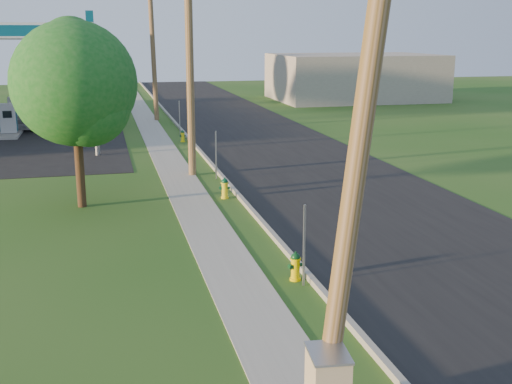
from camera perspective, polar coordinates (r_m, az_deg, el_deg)
ground_plane at (r=11.93m, az=9.42°, el=-15.76°), size 140.00×140.00×0.00m
road at (r=22.14m, az=10.16°, el=-1.61°), size 8.00×120.00×0.02m
curb at (r=20.87m, az=0.04°, el=-2.16°), size 0.15×120.00×0.15m
sidewalk at (r=20.56m, az=-4.71°, el=-2.63°), size 1.50×120.00×0.03m
utility_pole_near at (r=9.29m, az=9.57°, el=7.12°), size 1.40×0.32×9.48m
utility_pole_mid at (r=26.74m, az=-5.92°, el=11.94°), size 1.40×0.32×9.80m
utility_pole_far at (r=44.64m, az=-9.14°, el=12.44°), size 1.40×0.32×9.50m
sign_post_near at (r=15.20m, az=4.30°, el=-4.78°), size 0.05×0.04×2.00m
sign_post_mid at (r=26.33m, az=-3.57°, el=3.28°), size 0.05×0.04×2.00m
sign_post_far at (r=38.26m, az=-6.80°, el=6.57°), size 0.05×0.04×2.00m
fuel_pump_ne at (r=40.16m, az=-21.12°, el=5.68°), size 1.20×3.20×1.90m
fuel_pump_se at (r=44.10m, az=-20.49°, el=6.40°), size 1.20×3.20×1.90m
price_pylon at (r=31.98m, az=-14.44°, el=12.77°), size 0.34×2.04×6.85m
distant_building at (r=58.97m, az=8.72°, el=10.07°), size 14.00×10.00×4.00m
tree_verge at (r=22.35m, az=-15.60°, el=8.85°), size 4.18×4.18×6.33m
tree_lot at (r=51.35m, az=-16.03°, el=12.01°), size 4.69×4.69×7.11m
hydrant_near at (r=15.72m, az=3.53°, el=-6.60°), size 0.38×0.34×0.74m
hydrant_mid at (r=23.33m, az=-2.79°, el=0.34°), size 0.40×0.36×0.78m
hydrant_far at (r=35.75m, az=-6.54°, el=4.96°), size 0.34×0.31×0.66m
car_silver at (r=41.95m, az=-19.84°, el=6.19°), size 4.74×2.33×1.56m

